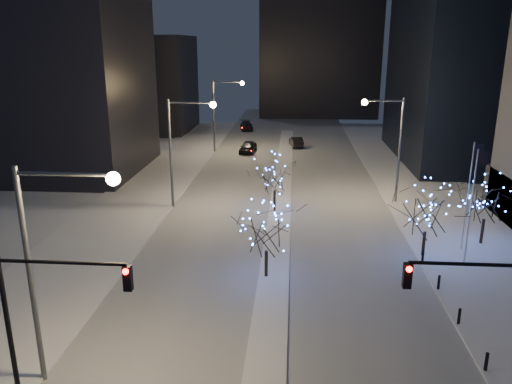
# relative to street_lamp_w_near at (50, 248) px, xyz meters

# --- Properties ---
(road) EXTENTS (20.00, 130.00, 0.02)m
(road) POSITION_rel_street_lamp_w_near_xyz_m (8.94, 33.00, -6.49)
(road) COLOR #AAAFB9
(road) RESTS_ON ground
(median) EXTENTS (2.00, 80.00, 0.15)m
(median) POSITION_rel_street_lamp_w_near_xyz_m (8.94, 28.00, -6.42)
(median) COLOR silver
(median) RESTS_ON ground
(east_sidewalk) EXTENTS (10.00, 90.00, 0.15)m
(east_sidewalk) POSITION_rel_street_lamp_w_near_xyz_m (23.94, 18.00, -6.42)
(east_sidewalk) COLOR silver
(east_sidewalk) RESTS_ON ground
(west_sidewalk) EXTENTS (8.00, 90.00, 0.15)m
(west_sidewalk) POSITION_rel_street_lamp_w_near_xyz_m (-5.06, 18.00, -6.42)
(west_sidewalk) COLOR silver
(west_sidewalk) RESTS_ON ground
(filler_west_near) EXTENTS (22.00, 18.00, 24.00)m
(filler_west_near) POSITION_rel_street_lamp_w_near_xyz_m (-19.06, 38.00, 5.50)
(filler_west_near) COLOR black
(filler_west_near) RESTS_ON ground
(filler_west_far) EXTENTS (18.00, 16.00, 16.00)m
(filler_west_far) POSITION_rel_street_lamp_w_near_xyz_m (-17.06, 68.00, 1.50)
(filler_west_far) COLOR black
(filler_west_far) RESTS_ON ground
(horizon_block) EXTENTS (24.00, 14.00, 42.00)m
(horizon_block) POSITION_rel_street_lamp_w_near_xyz_m (14.94, 90.00, 14.50)
(horizon_block) COLOR black
(horizon_block) RESTS_ON ground
(street_lamp_w_near) EXTENTS (4.40, 0.56, 10.00)m
(street_lamp_w_near) POSITION_rel_street_lamp_w_near_xyz_m (0.00, 0.00, 0.00)
(street_lamp_w_near) COLOR #595E66
(street_lamp_w_near) RESTS_ON ground
(street_lamp_w_mid) EXTENTS (4.40, 0.56, 10.00)m
(street_lamp_w_mid) POSITION_rel_street_lamp_w_near_xyz_m (0.00, 25.00, 0.00)
(street_lamp_w_mid) COLOR #595E66
(street_lamp_w_mid) RESTS_ON ground
(street_lamp_w_far) EXTENTS (4.40, 0.56, 10.00)m
(street_lamp_w_far) POSITION_rel_street_lamp_w_near_xyz_m (0.00, 50.00, 0.00)
(street_lamp_w_far) COLOR #595E66
(street_lamp_w_far) RESTS_ON ground
(street_lamp_east) EXTENTS (3.90, 0.56, 10.00)m
(street_lamp_east) POSITION_rel_street_lamp_w_near_xyz_m (19.02, 28.00, -0.05)
(street_lamp_east) COLOR #595E66
(street_lamp_east) RESTS_ON ground
(traffic_signal_west) EXTENTS (5.26, 0.43, 7.00)m
(traffic_signal_west) POSITION_rel_street_lamp_w_near_xyz_m (0.50, -2.00, -1.74)
(traffic_signal_west) COLOR black
(traffic_signal_west) RESTS_ON ground
(traffic_signal_east) EXTENTS (5.26, 0.43, 7.00)m
(traffic_signal_east) POSITION_rel_street_lamp_w_near_xyz_m (17.88, -1.00, -1.74)
(traffic_signal_east) COLOR black
(traffic_signal_east) RESTS_ON ground
(flagpoles) EXTENTS (1.35, 2.60, 8.00)m
(flagpoles) POSITION_rel_street_lamp_w_near_xyz_m (22.30, 15.25, -1.70)
(flagpoles) COLOR silver
(flagpoles) RESTS_ON east_sidewalk
(bollards) EXTENTS (0.16, 12.16, 0.90)m
(bollards) POSITION_rel_street_lamp_w_near_xyz_m (19.14, 8.00, -5.90)
(bollards) COLOR black
(bollards) RESTS_ON east_sidewalk
(car_near) EXTENTS (2.45, 4.97, 1.63)m
(car_near) POSITION_rel_street_lamp_w_near_xyz_m (3.72, 49.69, -5.68)
(car_near) COLOR black
(car_near) RESTS_ON ground
(car_mid) EXTENTS (2.30, 4.73, 1.50)m
(car_mid) POSITION_rel_street_lamp_w_near_xyz_m (10.44, 54.45, -5.75)
(car_mid) COLOR black
(car_mid) RESTS_ON ground
(car_far) EXTENTS (2.87, 5.41, 1.49)m
(car_far) POSITION_rel_street_lamp_w_near_xyz_m (1.71, 68.87, -5.75)
(car_far) COLOR black
(car_far) RESTS_ON ground
(holiday_tree_median_near) EXTENTS (4.82, 4.82, 5.28)m
(holiday_tree_median_near) POSITION_rel_street_lamp_w_near_xyz_m (8.44, 11.01, -3.00)
(holiday_tree_median_near) COLOR black
(holiday_tree_median_near) RESTS_ON median
(holiday_tree_median_far) EXTENTS (4.69, 4.69, 5.15)m
(holiday_tree_median_far) POSITION_rel_street_lamp_w_near_xyz_m (8.44, 24.34, -2.99)
(holiday_tree_median_far) COLOR black
(holiday_tree_median_far) RESTS_ON median
(holiday_tree_plaza_near) EXTENTS (5.91, 5.91, 5.76)m
(holiday_tree_plaza_near) POSITION_rel_street_lamp_w_near_xyz_m (19.44, 15.18, -2.77)
(holiday_tree_plaza_near) COLOR black
(holiday_tree_plaza_near) RESTS_ON east_sidewalk
(holiday_tree_plaza_far) EXTENTS (4.35, 4.35, 5.20)m
(holiday_tree_plaza_far) POSITION_rel_street_lamp_w_near_xyz_m (24.40, 17.84, -2.95)
(holiday_tree_plaza_far) COLOR black
(holiday_tree_plaza_far) RESTS_ON east_sidewalk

